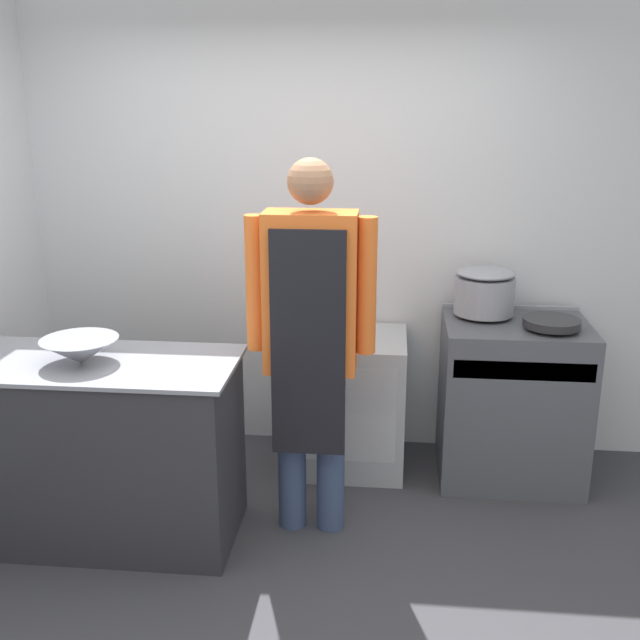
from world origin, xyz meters
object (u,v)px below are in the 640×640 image
at_px(fridge_unit, 349,401).
at_px(saute_pan, 552,322).
at_px(stove, 512,400).
at_px(stock_pot, 484,290).
at_px(person_cook, 311,329).
at_px(mixing_bowl, 80,351).

bearing_deg(fridge_unit, saute_pan, -8.05).
xyz_separation_m(stove, stock_pot, (-0.18, 0.11, 0.61)).
height_order(stock_pot, saute_pan, stock_pot).
height_order(fridge_unit, person_cook, person_cook).
bearing_deg(saute_pan, mixing_bowl, -162.01).
xyz_separation_m(stock_pot, saute_pan, (0.33, -0.22, -0.11)).
relative_size(stock_pot, saute_pan, 1.10).
relative_size(stove, mixing_bowl, 2.61).
bearing_deg(saute_pan, fridge_unit, 171.95).
distance_m(stove, stock_pot, 0.64).
bearing_deg(saute_pan, stock_pot, 147.08).
bearing_deg(mixing_bowl, saute_pan, 17.99).
xyz_separation_m(mixing_bowl, saute_pan, (2.27, 0.74, -0.02)).
distance_m(fridge_unit, saute_pan, 1.22).
relative_size(fridge_unit, mixing_bowl, 2.21).
distance_m(fridge_unit, person_cook, 0.97).
distance_m(fridge_unit, mixing_bowl, 1.60).
bearing_deg(stock_pot, saute_pan, -32.92).
bearing_deg(stock_pot, mixing_bowl, -153.83).
distance_m(stove, mixing_bowl, 2.33).
xyz_separation_m(fridge_unit, mixing_bowl, (-1.20, -0.89, 0.58)).
relative_size(stove, person_cook, 0.51).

